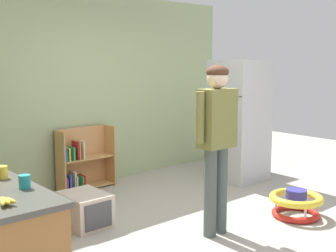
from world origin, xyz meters
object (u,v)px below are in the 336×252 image
(standing_person, at_px, (217,134))
(yellow_cup, at_px, (2,172))
(baby_walker, at_px, (296,203))
(pet_carrier, at_px, (85,209))
(refrigerator, at_px, (239,121))
(bookshelf, at_px, (81,162))
(banana_bunch, at_px, (5,201))
(teal_cup, at_px, (25,182))

(standing_person, bearing_deg, yellow_cup, 172.05)
(baby_walker, relative_size, yellow_cup, 6.36)
(baby_walker, xyz_separation_m, pet_carrier, (-1.95, 1.35, 0.02))
(refrigerator, height_order, standing_person, refrigerator)
(baby_walker, xyz_separation_m, yellow_cup, (-3.11, 0.55, 0.79))
(bookshelf, distance_m, yellow_cup, 2.81)
(banana_bunch, height_order, teal_cup, teal_cup)
(pet_carrier, bearing_deg, bookshelf, 61.06)
(baby_walker, height_order, yellow_cup, yellow_cup)
(bookshelf, relative_size, banana_bunch, 5.45)
(baby_walker, relative_size, pet_carrier, 1.09)
(bookshelf, bearing_deg, pet_carrier, -118.94)
(standing_person, height_order, yellow_cup, standing_person)
(standing_person, relative_size, baby_walker, 2.86)
(teal_cup, relative_size, yellow_cup, 1.00)
(refrigerator, distance_m, banana_bunch, 4.36)
(bookshelf, xyz_separation_m, pet_carrier, (-0.69, -1.24, -0.20))
(refrigerator, xyz_separation_m, pet_carrier, (-2.69, -0.12, -0.71))
(standing_person, xyz_separation_m, baby_walker, (1.07, -0.26, -0.89))
(pet_carrier, height_order, yellow_cup, yellow_cup)
(standing_person, distance_m, banana_bunch, 2.29)
(refrigerator, xyz_separation_m, standing_person, (-1.81, -1.21, 0.16))
(refrigerator, bearing_deg, pet_carrier, -177.42)
(baby_walker, bearing_deg, banana_bunch, -178.72)
(bookshelf, bearing_deg, refrigerator, -29.14)
(refrigerator, distance_m, teal_cup, 4.04)
(refrigerator, xyz_separation_m, bookshelf, (-2.01, 1.12, -0.51))
(bookshelf, distance_m, pet_carrier, 1.43)
(refrigerator, height_order, pet_carrier, refrigerator)
(refrigerator, distance_m, standing_person, 2.18)
(bookshelf, height_order, pet_carrier, bookshelf)
(refrigerator, bearing_deg, teal_cup, -161.50)
(bookshelf, distance_m, baby_walker, 2.89)
(teal_cup, xyz_separation_m, yellow_cup, (-0.02, 0.36, 0.00))
(pet_carrier, relative_size, teal_cup, 5.81)
(standing_person, height_order, pet_carrier, standing_person)
(standing_person, distance_m, yellow_cup, 2.06)
(refrigerator, height_order, yellow_cup, refrigerator)
(baby_walker, bearing_deg, standing_person, 166.22)
(baby_walker, relative_size, banana_bunch, 3.87)
(banana_bunch, bearing_deg, bookshelf, 52.22)
(bookshelf, xyz_separation_m, yellow_cup, (-1.84, -2.04, 0.57))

